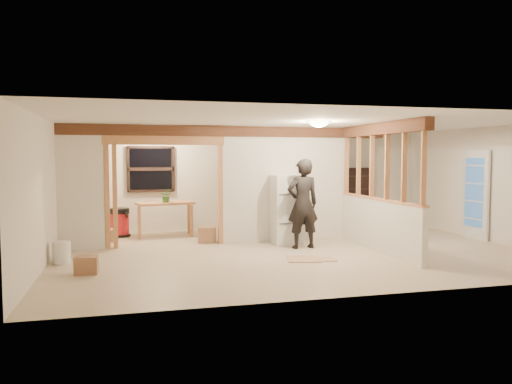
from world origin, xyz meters
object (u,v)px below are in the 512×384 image
object	(u,v)px
refrigerator	(287,209)
shop_vac	(119,222)
woman	(303,204)
bookshelf	(358,197)
work_table	(165,219)

from	to	relation	value
refrigerator	shop_vac	size ratio (longest dim) A/B	2.18
woman	refrigerator	bearing A→B (deg)	-78.99
refrigerator	bookshelf	distance (m)	3.50
work_table	refrigerator	bearing A→B (deg)	-45.58
woman	bookshelf	distance (m)	3.80
bookshelf	work_table	bearing A→B (deg)	-173.53
refrigerator	work_table	size ratio (longest dim) A/B	1.15
refrigerator	work_table	world-z (taller)	refrigerator
work_table	shop_vac	distance (m)	1.06
woman	shop_vac	size ratio (longest dim) A/B	2.69
woman	work_table	xyz separation A→B (m)	(-2.59, 2.22, -0.50)
shop_vac	bookshelf	xyz separation A→B (m)	(6.19, 0.38, 0.44)
woman	work_table	distance (m)	3.44
woman	work_table	bearing A→B (deg)	-43.43
refrigerator	shop_vac	xyz separation A→B (m)	(-3.47, 1.82, -0.40)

